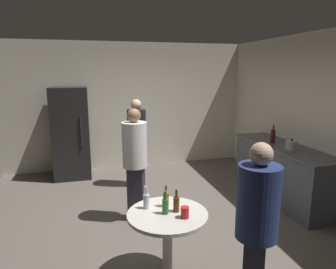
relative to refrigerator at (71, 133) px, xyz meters
name	(u,v)px	position (x,y,z in m)	size (l,w,h in m)	color
ground_plane	(152,223)	(1.16, -2.20, -0.95)	(5.20, 5.20, 0.10)	#5B544C
wall_back	(126,106)	(1.16, 0.43, 0.45)	(5.32, 0.06, 2.70)	silver
wall_side_right	(315,120)	(3.79, -2.20, 0.45)	(0.06, 5.20, 2.70)	silver
refrigerator	(71,133)	(0.00, 0.00, 0.00)	(0.70, 0.68, 1.80)	black
kitchen_counter	(282,172)	(3.44, -1.98, -0.45)	(0.64, 2.13, 0.90)	#4C515B
kettle	(292,145)	(3.39, -2.21, 0.07)	(0.24, 0.17, 0.18)	#B2B2B7
wine_bottle_on_counter	(273,136)	(3.37, -1.74, 0.12)	(0.08, 0.08, 0.31)	#3F141E
foreground_table	(167,223)	(1.06, -3.47, -0.27)	(0.80, 0.80, 0.73)	beige
beer_bottle_amber	(166,199)	(1.08, -3.32, -0.08)	(0.06, 0.06, 0.23)	#8C5919
beer_bottle_brown	(176,204)	(1.15, -3.46, -0.08)	(0.06, 0.06, 0.23)	#593314
beer_bottle_green	(165,206)	(1.03, -3.48, -0.08)	(0.06, 0.06, 0.23)	#26662D
beer_bottle_clear	(146,201)	(0.88, -3.32, -0.08)	(0.06, 0.06, 0.23)	silver
plastic_cup_red	(185,212)	(1.19, -3.61, -0.11)	(0.08, 0.08, 0.11)	red
person_in_black_shirt	(137,136)	(1.18, -0.81, 0.04)	(0.45, 0.45, 1.61)	#2D2D38
person_in_white_shirt	(135,156)	(0.95, -2.11, 0.04)	(0.43, 0.43, 1.61)	#2D2D38
person_in_navy_shirt	(257,221)	(1.63, -4.14, 0.01)	(0.47, 0.47, 1.57)	#2D2D38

